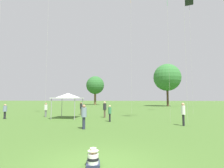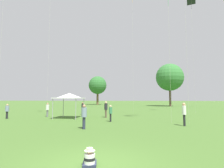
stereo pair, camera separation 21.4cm
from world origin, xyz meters
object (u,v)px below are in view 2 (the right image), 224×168
kite_2 (132,3)px  seated_toddler (90,159)px  person_standing_6 (47,109)px  kite_3 (191,4)px  distant_tree_1 (98,85)px  person_standing_3 (111,112)px  canopy_tent (69,96)px  person_standing_0 (184,112)px  person_standing_5 (83,107)px  person_standing_4 (84,114)px  distant_tree_0 (170,77)px  person_standing_1 (7,110)px  person_standing_2 (106,108)px

kite_2 → seated_toddler: bearing=173.5°
person_standing_6 → kite_3: kite_3 is taller
distant_tree_1 → person_standing_3: bearing=-77.7°
canopy_tent → distant_tree_1: (-4.54, 40.79, 4.25)m
person_standing_3 → canopy_tent: canopy_tent is taller
person_standing_0 → kite_3: (5.13, 12.10, 15.42)m
person_standing_5 → distant_tree_1: size_ratio=0.17×
person_standing_3 → person_standing_4: bearing=37.9°
person_standing_6 → distant_tree_0: size_ratio=0.14×
kite_2 → kite_3: bearing=-82.2°
seated_toddler → canopy_tent: canopy_tent is taller
person_standing_5 → kite_3: (15.69, 4.05, 15.52)m
person_standing_1 → distant_tree_1: bearing=48.3°
person_standing_1 → person_standing_4: bearing=-67.2°
seated_toddler → person_standing_0: bearing=47.7°
person_standing_4 → person_standing_6: bearing=42.6°
person_standing_2 → distant_tree_1: bearing=92.2°
person_standing_5 → person_standing_6: size_ratio=1.02×
person_standing_2 → kite_2: (3.21, 5.29, 15.40)m
person_standing_3 → seated_toddler: bearing=60.5°
person_standing_6 → kite_2: 19.31m
canopy_tent → kite_2: kite_2 is taller
person_standing_4 → distant_tree_1: bearing=11.6°
distant_tree_0 → distant_tree_1: 24.44m
seated_toddler → person_standing_0: size_ratio=0.33×
distant_tree_1 → kite_2: bearing=-71.2°
seated_toddler → canopy_tent: 14.35m
person_standing_6 → canopy_tent: 3.60m
person_standing_6 → person_standing_3: bearing=91.7°
seated_toddler → person_standing_1: person_standing_1 is taller
seated_toddler → kite_2: 25.45m
person_standing_5 → distant_tree_1: (-5.01, 36.97, 5.70)m
person_standing_3 → person_standing_5: bearing=-86.8°
person_standing_0 → person_standing_4: (-7.60, -2.20, -0.08)m
person_standing_4 → kite_3: kite_3 is taller
kite_2 → kite_3: size_ratio=1.04×
distant_tree_1 → person_standing_2: bearing=-77.9°
canopy_tent → distant_tree_1: distant_tree_1 is taller
person_standing_5 → kite_2: 17.06m
person_standing_0 → person_standing_4: size_ratio=1.05×
person_standing_4 → distant_tree_1: 48.22m
person_standing_1 → kite_2: 22.04m
person_standing_1 → person_standing_6: bearing=-6.3°
distant_tree_1 → person_standing_5: bearing=-82.3°
person_standing_3 → person_standing_2: bearing=-107.3°
person_standing_2 → kite_2: size_ratio=0.10×
seated_toddler → distant_tree_1: distant_tree_1 is taller
seated_toddler → person_standing_5: person_standing_5 is taller
kite_2 → distant_tree_1: size_ratio=1.85×
person_standing_0 → person_standing_3: size_ratio=1.18×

